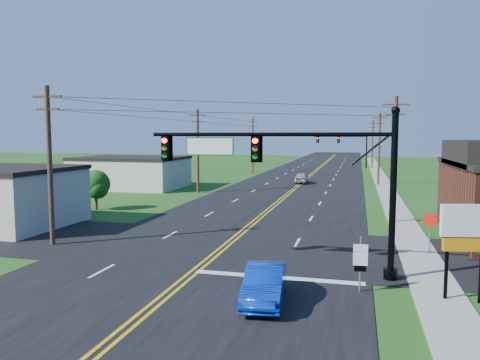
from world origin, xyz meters
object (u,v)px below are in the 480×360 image
(signal_mast_main, at_px, (289,169))
(blue_car, at_px, (265,285))
(stop_sign, at_px, (430,224))
(route_sign, at_px, (360,260))
(signal_mast_far, at_px, (343,144))

(signal_mast_main, height_order, blue_car, signal_mast_main)
(signal_mast_main, distance_m, stop_sign, 9.16)
(signal_mast_main, xyz_separation_m, stop_sign, (6.76, 5.30, -3.18))
(signal_mast_main, relative_size, stop_sign, 5.17)
(route_sign, bearing_deg, stop_sign, 58.84)
(stop_sign, bearing_deg, blue_car, -104.16)
(signal_mast_far, bearing_deg, blue_car, -90.31)
(stop_sign, bearing_deg, signal_mast_main, -118.88)
(blue_car, xyz_separation_m, stop_sign, (7.07, 9.32, 0.90))
(blue_car, height_order, stop_sign, stop_sign)
(blue_car, bearing_deg, route_sign, 24.23)
(signal_mast_main, height_order, stop_sign, signal_mast_main)
(blue_car, bearing_deg, signal_mast_far, 83.97)
(signal_mast_main, xyz_separation_m, route_sign, (3.16, -2.02, -3.42))
(blue_car, distance_m, route_sign, 4.06)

